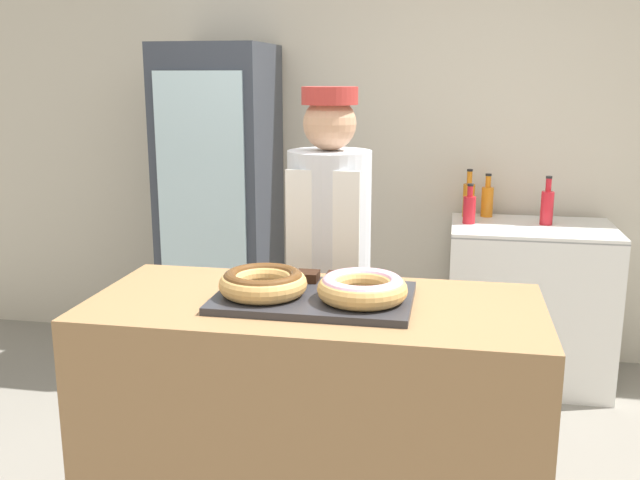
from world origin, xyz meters
name	(u,v)px	position (x,y,z in m)	size (l,w,h in m)	color
wall_back	(383,131)	(0.00, 2.13, 1.35)	(8.00, 0.06, 2.70)	beige
display_counter	(314,437)	(0.00, 0.00, 0.48)	(1.46, 0.67, 0.96)	#997047
serving_tray	(314,298)	(0.00, 0.00, 0.97)	(0.63, 0.41, 0.02)	#2D2D33
donut_chocolate_glaze	(263,282)	(-0.16, -0.03, 1.03)	(0.28, 0.28, 0.08)	tan
donut_light_glaze	(362,287)	(0.16, -0.03, 1.03)	(0.28, 0.28, 0.08)	tan
brownie_back_left	(307,276)	(-0.05, 0.15, 1.00)	(0.08, 0.08, 0.03)	black
brownie_back_right	(338,278)	(0.05, 0.15, 1.00)	(0.08, 0.08, 0.03)	black
baker_person	(329,274)	(-0.07, 0.66, 0.87)	(0.34, 0.34, 1.63)	#4C4C51
beverage_fridge	(221,208)	(-0.90, 1.75, 0.92)	(0.59, 0.65, 1.84)	#333842
chest_freezer	(528,303)	(0.86, 1.75, 0.44)	(0.87, 0.60, 0.88)	white
bottle_red	(469,208)	(0.52, 1.75, 0.97)	(0.07, 0.07, 0.22)	red
bottle_orange	(487,200)	(0.62, 1.97, 0.98)	(0.07, 0.07, 0.25)	orange
bottle_orange_b	(469,198)	(0.51, 1.95, 0.99)	(0.07, 0.07, 0.27)	orange
bottle_red_b	(547,206)	(0.93, 1.80, 0.98)	(0.07, 0.07, 0.26)	red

